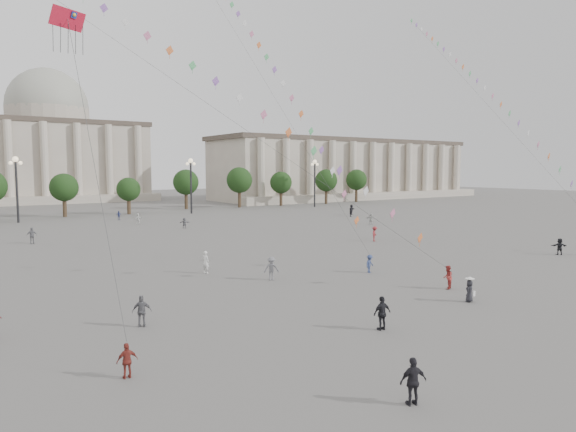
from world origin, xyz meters
TOP-DOWN VIEW (x-y plane):
  - ground at (0.00, 0.00)m, footprint 360.00×360.00m
  - hall_east at (75.00, 93.89)m, footprint 84.00×26.22m
  - hall_central at (0.00, 129.22)m, footprint 48.30×34.30m
  - tree_row at (0.00, 78.00)m, footprint 137.12×5.12m
  - lamp_post_mid_west at (-15.00, 70.00)m, footprint 2.00×0.90m
  - lamp_post_mid_east at (15.00, 70.00)m, footprint 2.00×0.90m
  - lamp_post_far_east at (45.00, 70.00)m, footprint 2.00×0.90m
  - person_crowd_0 at (-0.33, 65.26)m, footprint 0.93×0.43m
  - person_crowd_3 at (26.45, 4.50)m, footprint 1.58×1.29m
  - person_crowd_4 at (0.26, 56.90)m, footprint 1.67×1.09m
  - person_crowd_6 at (-4.07, 10.97)m, footprint 1.37×1.09m
  - person_crowd_7 at (30.34, 36.11)m, footprint 1.63×1.41m
  - person_crowd_8 at (17.70, 22.11)m, footprint 1.34×1.20m
  - person_crowd_9 at (36.41, 47.81)m, footprint 1.35×1.47m
  - person_crowd_12 at (4.09, 47.58)m, footprint 1.50×1.09m
  - person_crowd_13 at (-7.20, 16.31)m, footprint 0.71×0.82m
  - person_crowd_16 at (-16.69, 43.06)m, footprint 1.15×0.53m
  - person_crowd_18 at (39.00, 50.54)m, footprint 1.85×1.34m
  - tourist_0 at (-19.18, -1.59)m, footprint 0.89×0.39m
  - tourist_1 at (-11.17, -10.00)m, footprint 1.15×0.76m
  - tourist_3 at (-16.38, 4.95)m, footprint 1.13×0.78m
  - tourist_4 at (-5.78, -2.93)m, footprint 1.13×0.57m
  - kite_flyer_0 at (4.93, 1.25)m, footprint 1.06×0.98m
  - kite_flyer_1 at (4.31, 8.75)m, footprint 1.11×0.83m
  - hat_person at (3.15, -1.92)m, footprint 0.83×0.68m
  - dragon_kite at (-18.77, 9.25)m, footprint 2.18×6.23m
  - kite_train_west at (-13.73, 23.37)m, footprint 35.60×41.55m
  - kite_train_mid at (6.23, 37.01)m, footprint 4.36×53.25m
  - kite_train_east at (37.39, 22.10)m, footprint 14.21×38.50m

SIDE VIEW (x-z plane):
  - ground at x=0.00m, z-range 0.00..0.00m
  - tourist_0 at x=-19.18m, z-range 0.00..1.51m
  - kite_flyer_1 at x=4.31m, z-range 0.00..1.52m
  - person_crowd_0 at x=-0.33m, z-range 0.00..1.55m
  - person_crowd_12 at x=4.09m, z-range 0.00..1.57m
  - hat_person at x=3.15m, z-range -0.04..1.65m
  - person_crowd_9 at x=36.41m, z-range 0.00..1.64m
  - person_crowd_3 at x=26.45m, z-range 0.00..1.69m
  - person_crowd_4 at x=0.26m, z-range 0.00..1.72m
  - kite_flyer_0 at x=4.93m, z-range 0.00..1.73m
  - tourist_3 at x=-16.38m, z-range 0.00..1.77m
  - person_crowd_7 at x=30.34m, z-range 0.00..1.78m
  - person_crowd_8 at x=17.70m, z-range 0.00..1.81m
  - tourist_1 at x=-11.17m, z-range 0.00..1.81m
  - person_crowd_6 at x=-4.07m, z-range 0.00..1.85m
  - tourist_4 at x=-5.78m, z-range 0.00..1.86m
  - person_crowd_13 at x=-7.20m, z-range 0.00..1.89m
  - person_crowd_16 at x=-16.69m, z-range 0.00..1.92m
  - person_crowd_18 at x=39.00m, z-range 0.00..1.93m
  - tree_row at x=0.00m, z-range 1.39..9.39m
  - lamp_post_mid_west at x=-15.00m, z-range 2.03..12.68m
  - lamp_post_mid_east at x=15.00m, z-range 2.03..12.68m
  - lamp_post_far_east at x=45.00m, z-range 2.03..12.68m
  - hall_east at x=75.00m, z-range -0.17..17.03m
  - hall_central at x=0.00m, z-range -3.52..31.98m
  - dragon_kite at x=-18.77m, z-range 6.85..25.93m
  - kite_train_east at x=37.39m, z-range -6.99..46.55m
  - kite_train_west at x=-13.73m, z-range -11.54..55.67m
  - kite_train_mid at x=6.23m, z-range -8.05..66.13m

